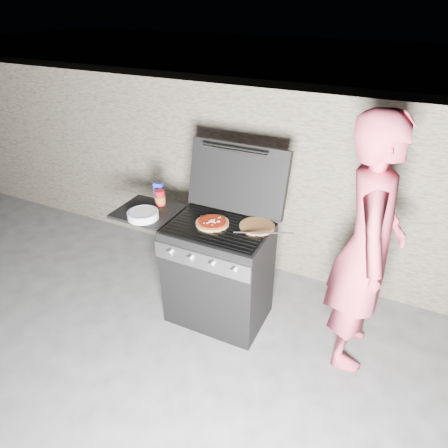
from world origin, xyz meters
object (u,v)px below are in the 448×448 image
at_px(person, 367,249).
at_px(sauce_jar, 160,198).
at_px(pizza_topped, 212,222).
at_px(gas_grill, 193,266).

bearing_deg(person, sauce_jar, 80.87).
bearing_deg(pizza_topped, person, 4.09).
distance_m(pizza_topped, sauce_jar, 0.58).
height_order(gas_grill, person, person).
bearing_deg(person, gas_grill, 86.42).
bearing_deg(person, pizza_topped, 86.13).
xyz_separation_m(gas_grill, sauce_jar, (-0.38, 0.14, 0.51)).
xyz_separation_m(pizza_topped, sauce_jar, (-0.56, 0.12, 0.04)).
height_order(sauce_jar, person, person).
distance_m(sauce_jar, person, 1.72).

